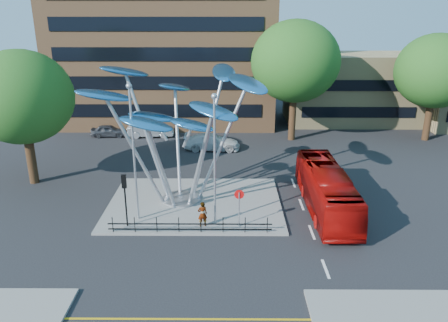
{
  "coord_description": "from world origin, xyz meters",
  "views": [
    {
      "loc": [
        1.23,
        -21.95,
        13.13
      ],
      "look_at": [
        1.06,
        4.0,
        3.95
      ],
      "focal_mm": 35.0,
      "sensor_mm": 36.0,
      "label": 1
    }
  ],
  "objects_px": {
    "tree_far": "(436,71)",
    "parked_car_right": "(212,142)",
    "street_lamp_right": "(215,149)",
    "tree_left": "(22,97)",
    "parked_car_mid": "(151,129)",
    "tree_right": "(295,62)",
    "red_bus": "(326,189)",
    "street_lamp_left": "(133,142)",
    "pedestrian": "(202,214)",
    "parked_car_left": "(109,131)",
    "traffic_light_island": "(125,190)",
    "leaf_sculpture": "(177,106)",
    "no_entry_sign_island": "(239,202)"
  },
  "relations": [
    {
      "from": "tree_left",
      "to": "leaf_sculpture",
      "type": "bearing_deg",
      "value": -15.55
    },
    {
      "from": "tree_far",
      "to": "pedestrian",
      "type": "relative_size",
      "value": 6.54
    },
    {
      "from": "no_entry_sign_island",
      "to": "tree_far",
      "type": "bearing_deg",
      "value": 44.25
    },
    {
      "from": "street_lamp_left",
      "to": "parked_car_right",
      "type": "relative_size",
      "value": 1.64
    },
    {
      "from": "tree_left",
      "to": "leaf_sculpture",
      "type": "height_order",
      "value": "tree_left"
    },
    {
      "from": "street_lamp_right",
      "to": "red_bus",
      "type": "xyz_separation_m",
      "value": [
        7.47,
        2.29,
        -3.63
      ]
    },
    {
      "from": "street_lamp_right",
      "to": "pedestrian",
      "type": "distance_m",
      "value": 4.22
    },
    {
      "from": "tree_left",
      "to": "parked_car_right",
      "type": "distance_m",
      "value": 17.3
    },
    {
      "from": "parked_car_right",
      "to": "tree_left",
      "type": "bearing_deg",
      "value": 123.35
    },
    {
      "from": "tree_far",
      "to": "traffic_light_island",
      "type": "height_order",
      "value": "tree_far"
    },
    {
      "from": "no_entry_sign_island",
      "to": "parked_car_right",
      "type": "xyz_separation_m",
      "value": [
        -2.19,
        15.99,
        -1.04
      ]
    },
    {
      "from": "tree_right",
      "to": "pedestrian",
      "type": "xyz_separation_m",
      "value": [
        -8.27,
        -19.5,
        -7.06
      ]
    },
    {
      "from": "tree_far",
      "to": "parked_car_right",
      "type": "xyz_separation_m",
      "value": [
        -22.19,
        -3.49,
        -6.33
      ]
    },
    {
      "from": "tree_far",
      "to": "street_lamp_right",
      "type": "relative_size",
      "value": 1.3
    },
    {
      "from": "tree_right",
      "to": "red_bus",
      "type": "height_order",
      "value": "tree_right"
    },
    {
      "from": "leaf_sculpture",
      "to": "traffic_light_island",
      "type": "distance_m",
      "value": 6.65
    },
    {
      "from": "tree_far",
      "to": "leaf_sculpture",
      "type": "xyz_separation_m",
      "value": [
        -24.07,
        -15.32,
        -0.23
      ]
    },
    {
      "from": "pedestrian",
      "to": "parked_car_left",
      "type": "height_order",
      "value": "pedestrian"
    },
    {
      "from": "parked_car_mid",
      "to": "street_lamp_left",
      "type": "bearing_deg",
      "value": -176.55
    },
    {
      "from": "street_lamp_left",
      "to": "tree_left",
      "type": "bearing_deg",
      "value": 145.62
    },
    {
      "from": "leaf_sculpture",
      "to": "parked_car_right",
      "type": "height_order",
      "value": "leaf_sculpture"
    },
    {
      "from": "street_lamp_left",
      "to": "parked_car_right",
      "type": "bearing_deg",
      "value": 73.97
    },
    {
      "from": "pedestrian",
      "to": "parked_car_left",
      "type": "relative_size",
      "value": 0.44
    },
    {
      "from": "tree_right",
      "to": "tree_left",
      "type": "relative_size",
      "value": 1.17
    },
    {
      "from": "red_bus",
      "to": "parked_car_left",
      "type": "xyz_separation_m",
      "value": [
        -19.36,
        17.71,
        -0.83
      ]
    },
    {
      "from": "street_lamp_right",
      "to": "parked_car_left",
      "type": "distance_m",
      "value": 23.69
    },
    {
      "from": "no_entry_sign_island",
      "to": "parked_car_mid",
      "type": "bearing_deg",
      "value": 113.47
    },
    {
      "from": "street_lamp_right",
      "to": "parked_car_mid",
      "type": "distance_m",
      "value": 21.75
    },
    {
      "from": "tree_left",
      "to": "parked_car_left",
      "type": "relative_size",
      "value": 2.76
    },
    {
      "from": "pedestrian",
      "to": "no_entry_sign_island",
      "type": "bearing_deg",
      "value": 165.74
    },
    {
      "from": "tree_left",
      "to": "street_lamp_right",
      "type": "relative_size",
      "value": 1.24
    },
    {
      "from": "leaf_sculpture",
      "to": "parked_car_left",
      "type": "relative_size",
      "value": 3.4
    },
    {
      "from": "tree_right",
      "to": "tree_far",
      "type": "relative_size",
      "value": 1.12
    },
    {
      "from": "tree_right",
      "to": "tree_left",
      "type": "xyz_separation_m",
      "value": [
        -22.0,
        -12.0,
        -1.24
      ]
    },
    {
      "from": "red_bus",
      "to": "parked_car_mid",
      "type": "distance_m",
      "value": 23.13
    },
    {
      "from": "red_bus",
      "to": "parked_car_right",
      "type": "bearing_deg",
      "value": 121.47
    },
    {
      "from": "parked_car_left",
      "to": "pedestrian",
      "type": "bearing_deg",
      "value": -154.96
    },
    {
      "from": "tree_left",
      "to": "tree_far",
      "type": "distance_m",
      "value": 37.95
    },
    {
      "from": "tree_far",
      "to": "street_lamp_left",
      "type": "xyz_separation_m",
      "value": [
        -26.5,
        -18.5,
        -1.75
      ]
    },
    {
      "from": "parked_car_mid",
      "to": "no_entry_sign_island",
      "type": "bearing_deg",
      "value": -160.08
    },
    {
      "from": "tree_far",
      "to": "traffic_light_island",
      "type": "xyz_separation_m",
      "value": [
        -27.0,
        -19.5,
        -4.49
      ]
    },
    {
      "from": "traffic_light_island",
      "to": "no_entry_sign_island",
      "type": "xyz_separation_m",
      "value": [
        7.0,
        0.02,
        -0.8
      ]
    },
    {
      "from": "traffic_light_island",
      "to": "parked_car_right",
      "type": "relative_size",
      "value": 0.64
    },
    {
      "from": "tree_left",
      "to": "street_lamp_left",
      "type": "height_order",
      "value": "tree_left"
    },
    {
      "from": "tree_right",
      "to": "pedestrian",
      "type": "relative_size",
      "value": 7.32
    },
    {
      "from": "traffic_light_island",
      "to": "red_bus",
      "type": "relative_size",
      "value": 0.33
    },
    {
      "from": "red_bus",
      "to": "tree_left",
      "type": "bearing_deg",
      "value": 167.69
    },
    {
      "from": "traffic_light_island",
      "to": "parked_car_right",
      "type": "distance_m",
      "value": 16.82
    },
    {
      "from": "tree_far",
      "to": "pedestrian",
      "type": "distance_m",
      "value": 30.23
    },
    {
      "from": "parked_car_right",
      "to": "parked_car_mid",
      "type": "bearing_deg",
      "value": 57.9
    }
  ]
}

